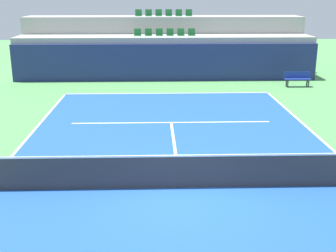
% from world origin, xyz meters
% --- Properties ---
extents(ground_plane, '(80.00, 80.00, 0.00)m').
position_xyz_m(ground_plane, '(0.00, 0.00, 0.00)').
color(ground_plane, '#4C8C4C').
extents(court_surface, '(11.00, 24.00, 0.01)m').
position_xyz_m(court_surface, '(0.00, 0.00, 0.01)').
color(court_surface, '#1E4C99').
rests_on(court_surface, ground_plane).
extents(baseline_far, '(11.00, 0.10, 0.00)m').
position_xyz_m(baseline_far, '(0.00, 11.95, 0.01)').
color(baseline_far, white).
rests_on(baseline_far, court_surface).
extents(service_line_far, '(8.26, 0.10, 0.00)m').
position_xyz_m(service_line_far, '(0.00, 6.40, 0.01)').
color(service_line_far, white).
rests_on(service_line_far, court_surface).
extents(centre_service_line, '(0.10, 6.40, 0.00)m').
position_xyz_m(centre_service_line, '(0.00, 3.20, 0.01)').
color(centre_service_line, white).
rests_on(centre_service_line, court_surface).
extents(back_wall, '(18.49, 0.30, 2.24)m').
position_xyz_m(back_wall, '(0.00, 15.53, 1.12)').
color(back_wall, navy).
rests_on(back_wall, ground_plane).
extents(stands_tier_lower, '(18.49, 2.40, 2.59)m').
position_xyz_m(stands_tier_lower, '(0.00, 16.88, 1.30)').
color(stands_tier_lower, '#9E9E99').
rests_on(stands_tier_lower, ground_plane).
extents(stands_tier_upper, '(18.49, 2.40, 3.67)m').
position_xyz_m(stands_tier_upper, '(0.00, 19.28, 1.84)').
color(stands_tier_upper, '#9E9E99').
rests_on(stands_tier_upper, ground_plane).
extents(seating_row_lower, '(3.84, 0.44, 0.44)m').
position_xyz_m(seating_row_lower, '(0.00, 16.98, 2.72)').
color(seating_row_lower, '#1E6633').
rests_on(seating_row_lower, stands_tier_lower).
extents(seating_row_upper, '(3.84, 0.44, 0.44)m').
position_xyz_m(seating_row_upper, '(0.00, 19.38, 3.80)').
color(seating_row_upper, '#1E6633').
rests_on(seating_row_upper, stands_tier_upper).
extents(tennis_net, '(11.08, 0.08, 1.07)m').
position_xyz_m(tennis_net, '(0.00, 0.00, 0.51)').
color(tennis_net, black).
rests_on(tennis_net, court_surface).
extents(player_bench, '(1.50, 0.40, 0.85)m').
position_xyz_m(player_bench, '(7.54, 13.52, 0.51)').
color(player_bench, navy).
rests_on(player_bench, ground_plane).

